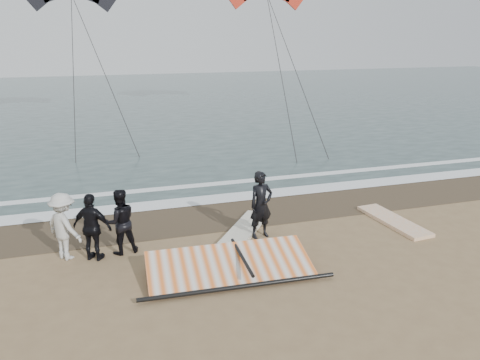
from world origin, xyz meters
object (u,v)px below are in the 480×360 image
at_px(man_main, 261,205).
at_px(board_cream, 245,229).
at_px(board_white, 393,221).
at_px(sail_rig, 226,266).

bearing_deg(man_main, board_cream, 107.56).
height_order(board_white, board_cream, board_cream).
xyz_separation_m(man_main, board_white, (4.30, -0.23, -0.92)).
distance_m(man_main, board_white, 4.41).
bearing_deg(board_white, man_main, 172.19).
relative_size(board_cream, sail_rig, 0.58).
bearing_deg(board_white, sail_rig, -169.87).
bearing_deg(sail_rig, board_white, 14.87).
distance_m(man_main, board_cream, 1.12).
height_order(man_main, board_white, man_main).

